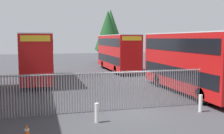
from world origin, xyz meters
TOP-DOWN VIEW (x-y plane):
  - ground_plane at (0.00, 8.00)m, footprint 100.00×100.00m
  - palisade_fence at (-1.11, 0.00)m, footprint 15.62×0.14m
  - double_decker_bus_near_gate at (5.65, 3.29)m, footprint 2.54×10.81m
  - double_decker_bus_behind_fence_left at (-5.16, 11.86)m, footprint 2.54×10.81m
  - double_decker_bus_behind_fence_right at (4.34, 17.67)m, footprint 2.54×10.81m
  - bollard_near_left at (-2.34, -1.90)m, footprint 0.20×0.20m
  - bollard_center_front at (3.53, -1.51)m, footprint 0.20×0.20m
  - traffic_cone_by_gate at (-5.47, -3.15)m, footprint 0.34×0.34m
  - tree_tall_back at (5.65, 27.51)m, footprint 4.32×4.32m
  - tree_short_side at (6.54, 29.32)m, footprint 4.81×4.81m

SIDE VIEW (x-z plane):
  - ground_plane at x=0.00m, z-range 0.00..0.00m
  - traffic_cone_by_gate at x=-5.47m, z-range -0.01..0.58m
  - bollard_near_left at x=-2.34m, z-range 0.00..0.95m
  - bollard_center_front at x=3.53m, z-range 0.00..0.95m
  - palisade_fence at x=-1.11m, z-range 0.00..2.35m
  - double_decker_bus_near_gate at x=5.65m, z-range 0.21..4.63m
  - double_decker_bus_behind_fence_left at x=-5.16m, z-range 0.21..4.63m
  - double_decker_bus_behind_fence_right at x=4.34m, z-range 0.21..4.63m
  - tree_tall_back at x=5.65m, z-range 1.10..9.47m
  - tree_short_side at x=6.54m, z-range 0.95..9.71m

